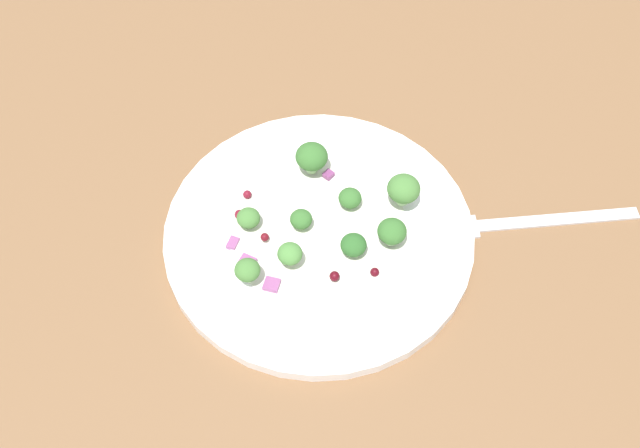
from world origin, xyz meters
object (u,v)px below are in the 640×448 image
object	(u,v)px
broccoli_floret_1	(392,232)
fork	(526,222)
plate	(320,236)
broccoli_floret_2	(350,198)
broccoli_floret_0	(290,254)

from	to	relation	value
broccoli_floret_1	fork	xyz separation A→B (cm)	(-1.55, -12.91, -2.94)
plate	broccoli_floret_1	size ratio (longest dim) A/B	10.70
plate	broccoli_floret_2	world-z (taller)	broccoli_floret_2
broccoli_floret_0	broccoli_floret_1	xyz separation A→B (cm)	(-0.98, -8.95, 0.09)
plate	broccoli_floret_1	distance (cm)	6.71
plate	broccoli_floret_1	xyz separation A→B (cm)	(-3.23, -5.40, 2.33)
broccoli_floret_1	fork	size ratio (longest dim) A/B	0.14
fork	broccoli_floret_0	bearing A→B (deg)	83.38
broccoli_floret_0	fork	xyz separation A→B (cm)	(-2.54, -21.86, -2.85)
broccoli_floret_1	broccoli_floret_2	world-z (taller)	broccoli_floret_1
broccoli_floret_0	broccoli_floret_1	size ratio (longest dim) A/B	0.84
broccoli_floret_0	plate	bearing A→B (deg)	-57.69
plate	broccoli_floret_0	distance (cm)	4.77
plate	broccoli_floret_1	bearing A→B (deg)	-120.93
broccoli_floret_2	fork	xyz separation A→B (cm)	(-6.53, -14.79, -2.31)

